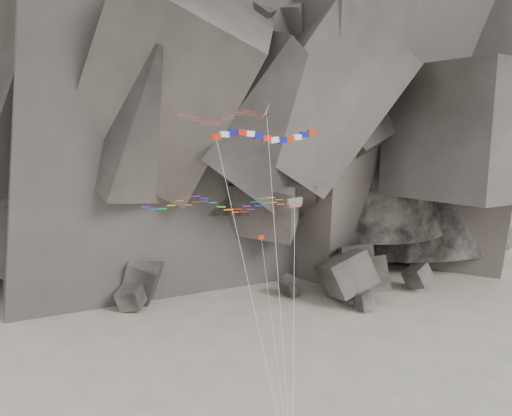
{
  "coord_description": "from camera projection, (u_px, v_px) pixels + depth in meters",
  "views": [
    {
      "loc": [
        -3.27,
        -41.11,
        28.77
      ],
      "look_at": [
        1.38,
        6.0,
        20.74
      ],
      "focal_mm": 35.0,
      "sensor_mm": 36.0,
      "label": 1
    }
  ],
  "objects": [
    {
      "name": "headland",
      "position": [
        220.0,
        61.0,
        107.12
      ],
      "size": [
        110.0,
        70.0,
        84.0
      ],
      "primitive_type": null,
      "color": "#5B514B",
      "rests_on": "ground"
    },
    {
      "name": "boulder_field",
      "position": [
        316.0,
        282.0,
        82.63
      ],
      "size": [
        53.61,
        14.76,
        9.92
      ],
      "color": "#47423F",
      "rests_on": "ground"
    },
    {
      "name": "delta_kite",
      "position": [
        218.0,
        116.0,
        41.95
      ],
      "size": [
        8.91,
        9.53,
        29.21
      ],
      "rotation": [
        0.0,
        0.0,
        -0.31
      ],
      "color": "red",
      "rests_on": "ground"
    },
    {
      "name": "banner_kite",
      "position": [
        266.0,
        137.0,
        45.61
      ],
      "size": [
        10.14,
        13.84,
        26.86
      ],
      "rotation": [
        0.0,
        0.0,
        0.31
      ],
      "color": "red",
      "rests_on": "ground"
    },
    {
      "name": "parafoil_kite",
      "position": [
        215.0,
        203.0,
        43.4
      ],
      "size": [
        14.41,
        9.41,
        21.12
      ],
      "rotation": [
        0.0,
        0.0,
        0.24
      ],
      "color": "gold",
      "rests_on": "ground"
    },
    {
      "name": "pennant_kite",
      "position": [
        266.0,
        277.0,
        45.17
      ],
      "size": [
        1.54,
        11.38,
        17.01
      ],
      "rotation": [
        0.0,
        0.0,
        0.21
      ],
      "color": "red",
      "rests_on": "ground"
    }
  ]
}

